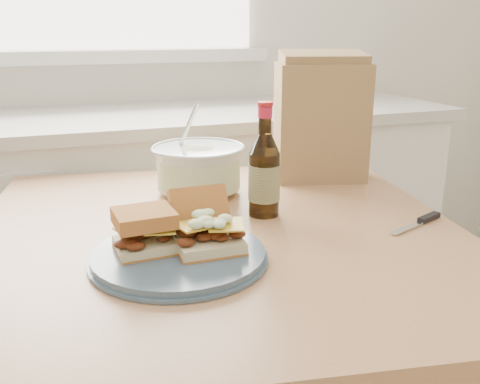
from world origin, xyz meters
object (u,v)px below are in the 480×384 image
object	(u,v)px
coleslaw_bowl	(199,170)
paper_bag	(320,122)
beer_bottle	(264,174)
plate	(179,256)
dining_table	(219,284)

from	to	relation	value
coleslaw_bowl	paper_bag	size ratio (longest dim) A/B	0.75
beer_bottle	paper_bag	bearing A→B (deg)	21.95
plate	paper_bag	bearing A→B (deg)	39.89
coleslaw_bowl	paper_bag	bearing A→B (deg)	5.19
coleslaw_bowl	paper_bag	world-z (taller)	paper_bag
dining_table	plate	size ratio (longest dim) A/B	3.76
dining_table	plate	xyz separation A→B (m)	(-0.11, -0.12, 0.13)
plate	coleslaw_bowl	bearing A→B (deg)	69.36
plate	coleslaw_bowl	distance (m)	0.41
plate	beer_bottle	xyz separation A→B (m)	(0.23, 0.18, 0.08)
coleslaw_bowl	beer_bottle	world-z (taller)	beer_bottle
dining_table	paper_bag	world-z (taller)	paper_bag
coleslaw_bowl	plate	bearing A→B (deg)	-110.64
plate	beer_bottle	size ratio (longest dim) A/B	1.23
dining_table	beer_bottle	bearing A→B (deg)	34.00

